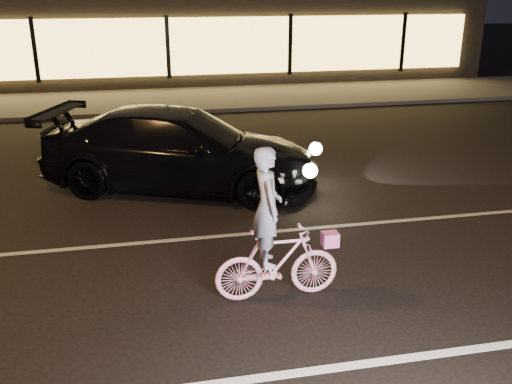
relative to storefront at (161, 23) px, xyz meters
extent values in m
plane|color=black|center=(0.00, -18.97, -2.15)|extent=(90.00, 90.00, 0.00)
cube|color=silver|center=(0.00, -20.47, -2.14)|extent=(60.00, 0.12, 0.01)
cube|color=gray|center=(0.00, -16.97, -2.14)|extent=(60.00, 0.10, 0.01)
cube|color=#383533|center=(0.00, -5.97, -2.09)|extent=(30.00, 4.00, 0.12)
cube|color=black|center=(0.00, 0.03, -0.15)|extent=(25.00, 8.00, 4.00)
cube|color=#E8B951|center=(0.00, -4.07, -0.55)|extent=(23.00, 0.15, 2.00)
cube|color=black|center=(-4.50, -4.15, -0.55)|extent=(0.15, 0.08, 2.20)
cube|color=black|center=(0.00, -4.15, -0.55)|extent=(0.15, 0.08, 2.20)
cube|color=black|center=(4.50, -4.15, -0.55)|extent=(0.15, 0.08, 2.20)
cube|color=black|center=(9.00, -4.15, -0.55)|extent=(0.15, 0.08, 2.20)
imported|color=#F5376D|center=(0.43, -18.94, -1.67)|extent=(1.59, 0.45, 0.96)
imported|color=white|center=(0.29, -18.94, -0.90)|extent=(0.36, 0.55, 1.50)
cube|color=#E94387|center=(1.11, -18.94, -1.40)|extent=(0.20, 0.16, 0.18)
imported|color=black|center=(-0.42, -14.53, -1.38)|extent=(5.71, 3.92, 1.54)
sphere|color=#FFF2BF|center=(2.21, -14.79, -1.44)|extent=(0.26, 0.26, 0.26)
sphere|color=#FFF2BF|center=(1.70, -16.11, -1.44)|extent=(0.26, 0.26, 0.26)
camera|label=1|loc=(-1.12, -25.14, 1.65)|focal=40.00mm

